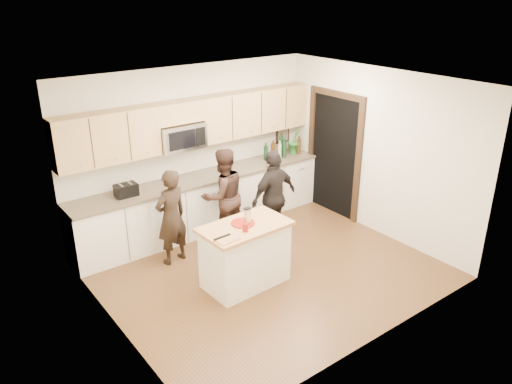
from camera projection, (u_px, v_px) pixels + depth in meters
floor at (266, 269)px, 7.30m from camera, size 4.50×4.50×0.00m
room_shell at (267, 157)px, 6.63m from camera, size 4.52×4.02×2.71m
back_cabinetry at (204, 202)px, 8.36m from camera, size 4.50×0.66×0.94m
upper_cabinetry at (197, 120)px, 7.96m from camera, size 4.50×0.33×0.75m
microwave at (180, 136)px, 7.82m from camera, size 0.76×0.41×0.40m
doorway at (334, 150)px, 8.76m from camera, size 0.06×1.25×2.20m
framed_picture at (283, 133)px, 9.35m from camera, size 0.30×0.03×0.38m
dish_towel at (156, 202)px, 7.57m from camera, size 0.34×0.60×0.48m
island at (245, 254)px, 6.78m from camera, size 1.22×0.74×0.90m
red_plate at (243, 223)px, 6.65m from camera, size 0.32×0.32×0.02m
box_grater at (248, 215)px, 6.58m from camera, size 0.09×0.06×0.22m
drink_glass at (245, 227)px, 6.42m from camera, size 0.08×0.08×0.11m
cutting_board at (227, 239)px, 6.22m from camera, size 0.28×0.21×0.02m
tongs at (222, 237)px, 6.25m from camera, size 0.25×0.04×0.02m
knife at (233, 239)px, 6.20m from camera, size 0.22×0.03×0.01m
toaster at (126, 190)px, 7.39m from camera, size 0.32×0.21×0.19m
bottle_cluster at (282, 147)px, 9.07m from camera, size 0.78×0.22×0.41m
orchid at (294, 140)px, 9.23m from camera, size 0.31×0.27×0.49m
woman_left at (171, 217)px, 7.24m from camera, size 0.59×0.44×1.45m
woman_center at (223, 196)px, 7.85m from camera, size 0.77×0.62×1.55m
woman_right at (274, 197)px, 7.84m from camera, size 0.93×0.46×1.53m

